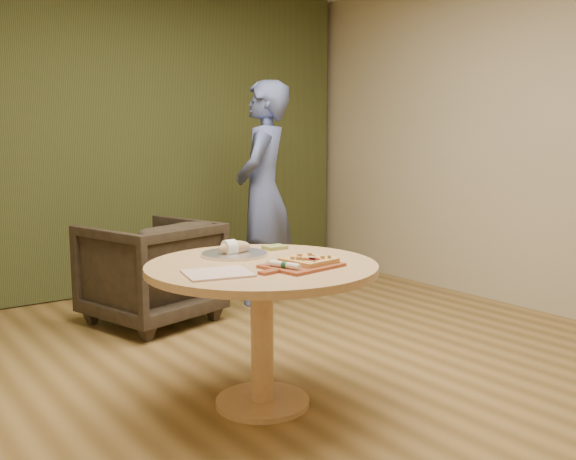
% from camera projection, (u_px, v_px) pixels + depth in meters
% --- Properties ---
extents(room_shell, '(5.04, 6.04, 2.84)m').
position_uv_depth(room_shell, '(317.00, 134.00, 3.27)').
color(room_shell, olive).
rests_on(room_shell, ground).
extents(curtain, '(4.80, 0.14, 2.78)m').
position_uv_depth(curtain, '(109.00, 135.00, 5.59)').
color(curtain, '#313819').
rests_on(curtain, ground).
extents(pedestal_table, '(1.17, 1.17, 0.75)m').
position_uv_depth(pedestal_table, '(262.00, 291.00, 3.26)').
color(pedestal_table, '#DDAA71').
rests_on(pedestal_table, ground).
extents(pizza_paddle, '(0.46, 0.33, 0.01)m').
position_uv_depth(pizza_paddle, '(300.00, 266.00, 3.14)').
color(pizza_paddle, brown).
rests_on(pizza_paddle, pedestal_table).
extents(flatbread_pizza, '(0.25, 0.25, 0.04)m').
position_uv_depth(flatbread_pizza, '(309.00, 260.00, 3.19)').
color(flatbread_pizza, '#D9A654').
rests_on(flatbread_pizza, pizza_paddle).
extents(cutlery_roll, '(0.08, 0.20, 0.03)m').
position_uv_depth(cutlery_roll, '(285.00, 265.00, 3.05)').
color(cutlery_roll, white).
rests_on(cutlery_roll, pizza_paddle).
extents(newspaper, '(0.35, 0.31, 0.01)m').
position_uv_depth(newspaper, '(218.00, 273.00, 2.98)').
color(newspaper, white).
rests_on(newspaper, pedestal_table).
extents(serving_tray, '(0.36, 0.36, 0.02)m').
position_uv_depth(serving_tray, '(234.00, 254.00, 3.46)').
color(serving_tray, silver).
rests_on(serving_tray, pedestal_table).
extents(bread_roll, '(0.19, 0.09, 0.09)m').
position_uv_depth(bread_roll, '(233.00, 248.00, 3.45)').
color(bread_roll, tan).
rests_on(bread_roll, serving_tray).
extents(green_packet, '(0.13, 0.11, 0.02)m').
position_uv_depth(green_packet, '(275.00, 247.00, 3.65)').
color(green_packet, olive).
rests_on(green_packet, pedestal_table).
extents(armchair, '(1.00, 0.96, 0.85)m').
position_uv_depth(armchair, '(150.00, 266.00, 4.77)').
color(armchair, black).
rests_on(armchair, ground).
extents(person_standing, '(0.79, 0.78, 1.84)m').
position_uv_depth(person_standing, '(263.00, 193.00, 5.31)').
color(person_standing, '#505E9B').
rests_on(person_standing, ground).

